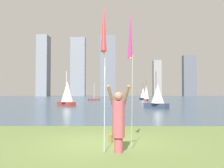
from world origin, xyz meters
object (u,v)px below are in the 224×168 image
(person, at_px, (118,119))
(sailboat_2, at_px, (157,97))
(bag, at_px, (111,138))
(sailboat_5, at_px, (146,93))
(kite_flag_left, at_px, (104,31))
(sailboat_3, at_px, (143,94))
(sailboat_1, at_px, (67,94))
(sailboat_0, at_px, (94,99))
(kite_flag_right, at_px, (130,39))

(person, distance_m, sailboat_2, 19.89)
(bag, distance_m, sailboat_5, 40.49)
(kite_flag_left, height_order, sailboat_2, kite_flag_left)
(kite_flag_left, bearing_deg, person, 44.96)
(person, distance_m, sailboat_3, 49.99)
(person, xyz_separation_m, sailboat_2, (4.48, 19.38, 0.32))
(sailboat_1, bearing_deg, sailboat_0, 85.70)
(kite_flag_left, height_order, kite_flag_right, kite_flag_right)
(bag, bearing_deg, sailboat_1, 104.26)
(sailboat_0, xyz_separation_m, sailboat_5, (10.51, -4.65, 1.38))
(kite_flag_left, xyz_separation_m, sailboat_0, (-3.91, 46.46, -3.12))
(kite_flag_left, height_order, sailboat_5, sailboat_5)
(person, relative_size, sailboat_1, 0.43)
(kite_flag_left, xyz_separation_m, sailboat_3, (6.93, 49.96, -2.03))
(kite_flag_right, xyz_separation_m, bag, (-0.62, 0.57, -3.27))
(kite_flag_right, relative_size, bag, 15.72)
(sailboat_0, height_order, sailboat_2, sailboat_2)
(sailboat_5, bearing_deg, sailboat_1, -125.03)
(sailboat_3, bearing_deg, person, -97.50)
(sailboat_1, distance_m, sailboat_5, 21.19)
(kite_flag_right, bearing_deg, bag, 137.64)
(bag, bearing_deg, sailboat_3, 82.02)
(kite_flag_left, xyz_separation_m, bag, (0.18, 1.86, -3.24))
(kite_flag_right, bearing_deg, kite_flag_left, -121.92)
(sailboat_5, bearing_deg, kite_flag_left, -98.97)
(kite_flag_right, distance_m, sailboat_1, 24.10)
(person, xyz_separation_m, sailboat_1, (-5.96, 24.05, 0.56))
(sailboat_1, relative_size, sailboat_2, 1.11)
(kite_flag_right, height_order, sailboat_3, kite_flag_right)
(bag, relative_size, sailboat_3, 0.07)
(sailboat_0, relative_size, sailboat_2, 0.92)
(kite_flag_right, bearing_deg, person, -114.33)
(bag, xyz_separation_m, sailboat_1, (-5.74, 22.60, 1.36))
(sailboat_1, distance_m, sailboat_2, 11.45)
(person, distance_m, sailboat_0, 46.26)
(sailboat_1, height_order, sailboat_3, sailboat_1)
(sailboat_3, distance_m, sailboat_5, 8.17)
(person, relative_size, sailboat_0, 0.52)
(kite_flag_left, distance_m, sailboat_2, 20.48)
(kite_flag_right, relative_size, sailboat_0, 1.14)
(person, relative_size, bag, 7.18)
(person, bearing_deg, sailboat_0, 87.69)
(kite_flag_right, bearing_deg, sailboat_3, 82.83)
(person, bearing_deg, bag, 90.92)
(sailboat_2, distance_m, sailboat_5, 22.10)
(person, xyz_separation_m, sailboat_5, (6.20, 41.41, 0.69))
(person, bearing_deg, sailboat_2, 69.32)
(bag, relative_size, sailboat_1, 0.06)
(kite_flag_left, bearing_deg, sailboat_0, 94.81)
(kite_flag_right, relative_size, sailboat_2, 1.05)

